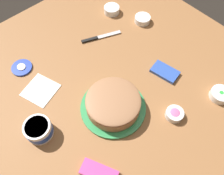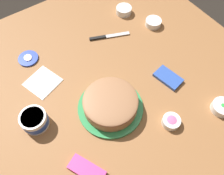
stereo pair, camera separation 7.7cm
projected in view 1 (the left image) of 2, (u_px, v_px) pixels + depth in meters
name	position (u px, v px, depth m)	size (l,w,h in m)	color
ground_plane	(111.00, 83.00, 1.19)	(1.54, 1.54, 0.00)	#936038
frosted_cake	(113.00, 104.00, 1.08)	(0.31, 0.31, 0.09)	#339351
frosting_tub	(39.00, 129.00, 1.02)	(0.12, 0.12, 0.08)	white
frosting_tub_lid	(22.00, 68.00, 1.23)	(0.11, 0.11, 0.02)	#233DAD
spreading_knife	(98.00, 38.00, 1.34)	(0.11, 0.23, 0.01)	silver
sprinkle_bowl_green	(220.00, 94.00, 1.13)	(0.10, 0.10, 0.04)	white
sprinkle_bowl_rainbow	(142.00, 19.00, 1.40)	(0.09, 0.09, 0.04)	white
sprinkle_bowl_orange	(112.00, 10.00, 1.44)	(0.10, 0.10, 0.04)	white
sprinkle_bowl_pink	(174.00, 114.00, 1.08)	(0.08, 0.08, 0.04)	white
candy_box_lower	(165.00, 72.00, 1.21)	(0.14, 0.08, 0.02)	#2D51B2
candy_box_upper	(99.00, 172.00, 0.95)	(0.15, 0.07, 0.02)	#E53D8E
paper_napkin	(40.00, 90.00, 1.16)	(0.15, 0.15, 0.01)	white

